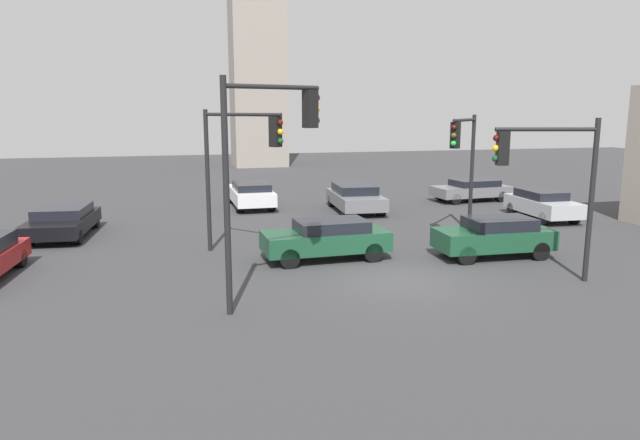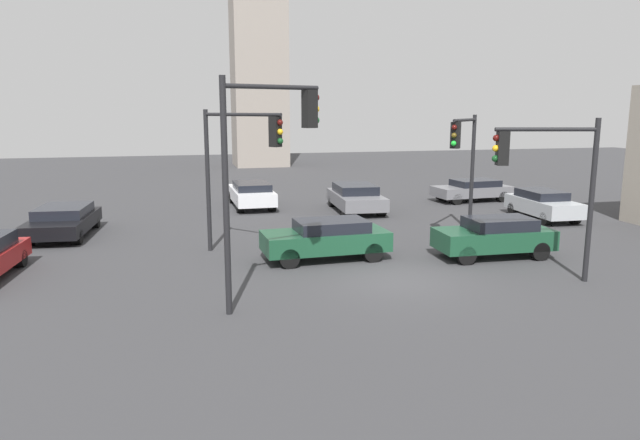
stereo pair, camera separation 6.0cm
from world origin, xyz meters
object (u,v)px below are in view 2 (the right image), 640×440
at_px(traffic_light_0, 547,169).
at_px(car_4, 252,194).
at_px(traffic_light_1, 464,151).
at_px(car_3, 495,236).
at_px(traffic_light_2, 240,152).
at_px(car_5, 356,197).
at_px(car_6, 327,238).
at_px(car_1, 543,204).
at_px(car_0, 63,220).
at_px(car_7, 472,189).
at_px(traffic_light_3, 267,148).

bearing_deg(traffic_light_0, car_4, -53.45).
relative_size(traffic_light_1, car_3, 1.20).
relative_size(traffic_light_2, car_5, 1.07).
xyz_separation_m(traffic_light_0, car_4, (-6.74, 15.85, -2.72)).
bearing_deg(car_6, car_1, -159.92).
bearing_deg(traffic_light_1, traffic_light_2, -40.28).
distance_m(car_3, car_5, 10.52).
bearing_deg(car_0, car_5, 106.83).
height_order(car_6, car_7, car_6).
bearing_deg(car_3, traffic_light_3, 22.28).
relative_size(car_0, car_5, 1.01).
bearing_deg(car_0, traffic_light_1, 80.25).
bearing_deg(traffic_light_2, car_1, 62.35).
distance_m(traffic_light_0, car_1, 11.43).
xyz_separation_m(traffic_light_0, car_0, (-15.26, 10.50, -2.79)).
height_order(car_0, car_6, car_6).
relative_size(traffic_light_2, car_1, 1.23).
bearing_deg(traffic_light_3, car_4, 62.82).
distance_m(traffic_light_2, car_0, 9.10).
bearing_deg(traffic_light_1, car_3, 36.20).
bearing_deg(traffic_light_2, car_5, 97.85).
bearing_deg(car_5, traffic_light_2, -36.26).
xyz_separation_m(traffic_light_0, car_7, (5.79, 14.92, -2.79)).
bearing_deg(traffic_light_3, traffic_light_0, -20.03).
bearing_deg(car_1, car_6, -65.32).
xyz_separation_m(traffic_light_3, car_3, (8.60, 3.20, -3.45)).
relative_size(car_0, car_7, 1.09).
height_order(traffic_light_2, car_5, traffic_light_2).
height_order(car_1, car_7, car_1).
height_order(traffic_light_2, car_0, traffic_light_2).
bearing_deg(traffic_light_2, car_0, -169.55).
distance_m(traffic_light_2, car_5, 10.95).
distance_m(traffic_light_3, car_6, 6.20).
bearing_deg(car_4, car_0, 121.34).
height_order(traffic_light_3, car_4, traffic_light_3).
relative_size(car_0, car_3, 1.19).
relative_size(traffic_light_3, car_5, 1.23).
bearing_deg(car_5, car_3, 14.25).
relative_size(car_1, car_3, 1.02).
distance_m(traffic_light_2, car_6, 4.26).
distance_m(car_0, car_5, 13.87).
height_order(traffic_light_1, car_1, traffic_light_1).
bearing_deg(traffic_light_2, traffic_light_1, 54.41).
distance_m(traffic_light_0, car_4, 17.44).
bearing_deg(car_4, traffic_light_3, 173.36).
distance_m(traffic_light_2, car_4, 11.12).
xyz_separation_m(car_1, car_6, (-12.00, -4.94, 0.03)).
bearing_deg(car_1, car_3, -42.87).
bearing_deg(traffic_light_1, car_0, -61.49).
bearing_deg(car_7, traffic_light_0, 64.32).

